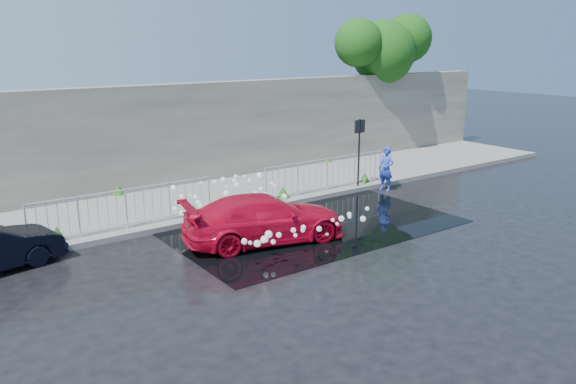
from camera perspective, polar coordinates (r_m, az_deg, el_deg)
name	(u,v)px	position (r m, az deg, el deg)	size (l,w,h in m)	color
ground	(320,238)	(14.94, 3.29, -4.68)	(90.00, 90.00, 0.00)	black
pavement	(226,195)	(18.88, -6.30, -0.31)	(30.00, 4.00, 0.15)	slate
curb	(259,209)	(17.23, -3.00, -1.71)	(30.00, 0.25, 0.16)	slate
retaining_wall	(194,133)	(20.41, -9.52, 5.97)	(30.00, 0.60, 3.50)	#5B584D
puddle	(312,225)	(15.97, 2.43, -3.33)	(8.00, 5.00, 0.01)	black
sign_post	(359,142)	(19.46, 7.25, 5.10)	(0.45, 0.06, 2.50)	black
tree	(385,47)	(26.02, 9.78, 14.27)	(5.15, 2.83, 6.31)	#332114
railing_left	(126,207)	(15.66, -16.12, -1.51)	(5.05, 0.05, 1.10)	silver
railing_right	(327,173)	(19.06, 4.00, 1.94)	(5.05, 0.05, 1.10)	silver
weeds	(226,193)	(18.16, -6.34, -0.11)	(12.17, 3.93, 0.39)	#175215
water_spray	(247,207)	(15.23, -4.22, -1.53)	(3.61, 5.36, 0.97)	white
red_car	(265,219)	(14.51, -2.39, -2.71)	(1.72, 4.24, 1.23)	#B90723
person	(386,169)	(19.77, 9.94, 2.33)	(0.56, 0.37, 1.54)	#2542BA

